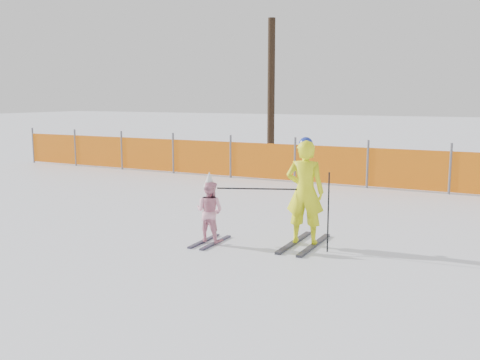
% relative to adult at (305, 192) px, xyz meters
% --- Properties ---
extents(ground, '(120.00, 120.00, 0.00)m').
position_rel_adult_xyz_m(ground, '(-1.07, -0.66, -0.86)').
color(ground, white).
rests_on(ground, ground).
extents(adult, '(0.66, 1.40, 1.73)m').
position_rel_adult_xyz_m(adult, '(0.00, 0.00, 0.00)').
color(adult, black).
rests_on(adult, ground).
extents(child, '(0.48, 0.92, 1.17)m').
position_rel_adult_xyz_m(child, '(-1.41, -0.56, -0.33)').
color(child, black).
rests_on(child, ground).
extents(ski_poles, '(1.76, 0.49, 1.23)m').
position_rel_adult_xyz_m(ski_poles, '(-0.14, -0.24, -0.10)').
color(ski_poles, black).
rests_on(ski_poles, ground).
extents(safety_fence, '(15.58, 0.06, 1.25)m').
position_rel_adult_xyz_m(safety_fence, '(-4.69, 5.85, -0.31)').
color(safety_fence, '#595960').
rests_on(safety_fence, ground).
extents(tree_trunks, '(11.29, 2.03, 5.84)m').
position_rel_adult_xyz_m(tree_trunks, '(1.45, 9.50, 1.85)').
color(tree_trunks, black).
rests_on(tree_trunks, ground).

